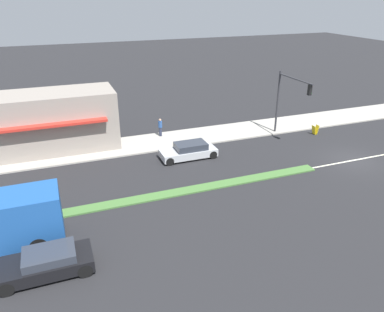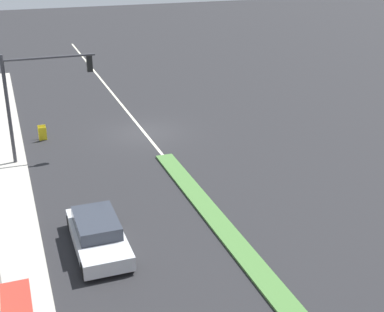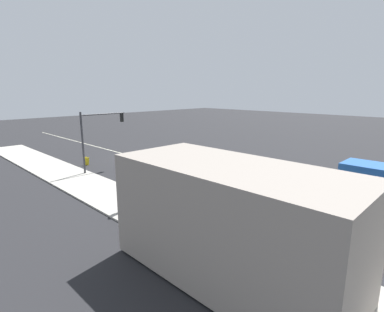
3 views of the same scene
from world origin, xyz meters
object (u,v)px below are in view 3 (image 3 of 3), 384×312
object	(u,v)px
pedestrian	(121,199)
sedan_silver	(174,184)
warning_aframe_sign	(86,161)
suv_black	(368,186)
traffic_signal_main	(96,131)

from	to	relation	value
pedestrian	sedan_silver	xyz separation A→B (m)	(-5.14, -0.80, -0.37)
pedestrian	sedan_silver	size ratio (longest dim) A/B	0.37
warning_aframe_sign	sedan_silver	size ratio (longest dim) A/B	0.19
pedestrian	warning_aframe_sign	distance (m)	14.08
warning_aframe_sign	sedan_silver	world-z (taller)	sedan_silver
suv_black	pedestrian	bearing A→B (deg)	-33.13
traffic_signal_main	warning_aframe_sign	distance (m)	4.70
pedestrian	warning_aframe_sign	size ratio (longest dim) A/B	1.92
sedan_silver	suv_black	xyz separation A→B (m)	(-10.00, 10.68, 0.01)
sedan_silver	suv_black	bearing A→B (deg)	133.11
warning_aframe_sign	pedestrian	bearing A→B (deg)	72.31
pedestrian	suv_black	bearing A→B (deg)	146.87
warning_aframe_sign	suv_black	size ratio (longest dim) A/B	0.20
warning_aframe_sign	suv_black	world-z (taller)	suv_black
traffic_signal_main	suv_black	distance (m)	23.24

